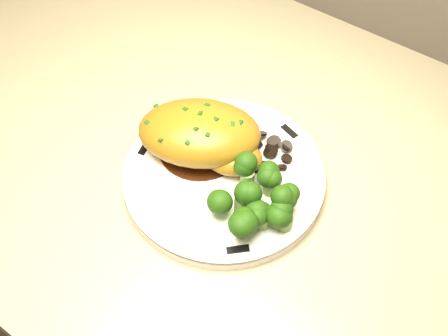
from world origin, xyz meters
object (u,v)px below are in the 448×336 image
Objects in this scene: counter at (73,186)px; plate at (224,177)px; broccoli_florets at (257,200)px; chicken_breast at (203,135)px.

counter is 0.65m from plate.
broccoli_florets reaches higher than plate.
chicken_breast is 1.81× the size of broccoli_florets.
chicken_breast reaches higher than broccoli_florets.
plate is 0.07m from broccoli_florets.
broccoli_florets is (0.10, -0.04, -0.01)m from chicken_breast.
plate is 1.34× the size of chicken_breast.
broccoli_florets is at bearing -49.56° from chicken_breast.
chicken_breast is at bearing 160.75° from plate.
plate is 0.06m from chicken_breast.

